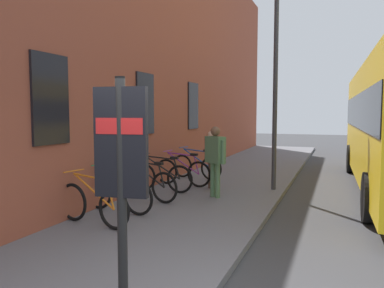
{
  "coord_description": "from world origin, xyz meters",
  "views": [
    {
      "loc": [
        -3.35,
        -1.28,
        2.17
      ],
      "look_at": [
        2.43,
        0.96,
        1.65
      ],
      "focal_mm": 35.38,
      "sensor_mm": 36.0,
      "label": 1
    }
  ],
  "objects": [
    {
      "name": "ground",
      "position": [
        6.0,
        -1.0,
        0.0
      ],
      "size": [
        60.0,
        60.0,
        0.0
      ],
      "primitive_type": "plane",
      "color": "#38383A"
    },
    {
      "name": "sidewalk_pavement",
      "position": [
        8.0,
        1.75,
        0.06
      ],
      "size": [
        24.0,
        3.5,
        0.12
      ],
      "primitive_type": "cube",
      "color": "slate",
      "rests_on": "ground"
    },
    {
      "name": "station_facade",
      "position": [
        8.99,
        3.8,
        4.25
      ],
      "size": [
        22.0,
        0.65,
        8.52
      ],
      "color": "brown",
      "rests_on": "ground"
    },
    {
      "name": "bicycle_under_window",
      "position": [
        2.28,
        2.84,
        0.51
      ],
      "size": [
        0.52,
        1.75,
        0.97
      ],
      "color": "black",
      "rests_on": "sidewalk_pavement"
    },
    {
      "name": "bicycle_leaning_wall",
      "position": [
        3.23,
        2.91,
        0.51
      ],
      "size": [
        0.48,
        1.76,
        0.97
      ],
      "color": "black",
      "rests_on": "sidewalk_pavement"
    },
    {
      "name": "bicycle_mid_rack",
      "position": [
        4.36,
        2.85,
        0.51
      ],
      "size": [
        0.53,
        1.75,
        0.97
      ],
      "color": "black",
      "rests_on": "sidewalk_pavement"
    },
    {
      "name": "bicycle_beside_lamp",
      "position": [
        5.39,
        2.96,
        0.51
      ],
      "size": [
        0.48,
        1.77,
        0.97
      ],
      "color": "black",
      "rests_on": "sidewalk_pavement"
    },
    {
      "name": "bicycle_nearest_sign",
      "position": [
        6.34,
        2.77,
        0.51
      ],
      "size": [
        0.48,
        1.76,
        0.97
      ],
      "color": "black",
      "rests_on": "sidewalk_pavement"
    },
    {
      "name": "bicycle_end_of_row",
      "position": [
        7.52,
        2.79,
        0.51
      ],
      "size": [
        0.53,
        1.75,
        0.97
      ],
      "color": "black",
      "rests_on": "sidewalk_pavement"
    },
    {
      "name": "transit_info_sign",
      "position": [
        -0.12,
        0.73,
        1.72
      ],
      "size": [
        0.16,
        0.56,
        2.4
      ],
      "color": "black",
      "rests_on": "sidewalk_pavement"
    },
    {
      "name": "pedestrian_crossing_street",
      "position": [
        6.24,
        1.89,
        1.07
      ],
      "size": [
        0.49,
        0.46,
        1.56
      ],
      "color": "brown",
      "rests_on": "sidewalk_pavement"
    },
    {
      "name": "pedestrian_near_bus",
      "position": [
        5.27,
        1.47,
        1.17
      ],
      "size": [
        0.46,
        0.57,
        1.72
      ],
      "color": "#4C724C",
      "rests_on": "sidewalk_pavement"
    },
    {
      "name": "street_lamp",
      "position": [
        6.74,
        0.3,
        3.48
      ],
      "size": [
        0.28,
        0.28,
        5.73
      ],
      "color": "#333338",
      "rests_on": "sidewalk_pavement"
    }
  ]
}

